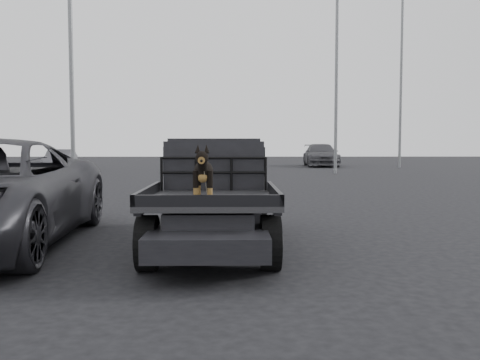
{
  "coord_description": "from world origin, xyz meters",
  "views": [
    {
      "loc": [
        0.68,
        -6.74,
        1.73
      ],
      "look_at": [
        0.78,
        -0.31,
        1.28
      ],
      "focal_mm": 40.0,
      "sensor_mm": 36.0,
      "label": 1
    }
  ],
  "objects_px": {
    "flatbed_ute": "(213,219)",
    "floodlight_mid": "(337,34)",
    "dog": "(203,176)",
    "distant_car_b": "(321,155)",
    "floodlight_near": "(70,6)",
    "distant_car_a": "(60,160)",
    "floodlight_far": "(402,56)"
  },
  "relations": [
    {
      "from": "flatbed_ute",
      "to": "dog",
      "type": "height_order",
      "value": "dog"
    },
    {
      "from": "flatbed_ute",
      "to": "floodlight_near",
      "type": "relative_size",
      "value": 0.4
    },
    {
      "from": "distant_car_b",
      "to": "floodlight_near",
      "type": "bearing_deg",
      "value": -125.53
    },
    {
      "from": "floodlight_near",
      "to": "floodlight_mid",
      "type": "xyz_separation_m",
      "value": [
        12.46,
        7.43,
        0.4
      ]
    },
    {
      "from": "distant_car_b",
      "to": "distant_car_a",
      "type": "bearing_deg",
      "value": -156.71
    },
    {
      "from": "floodlight_near",
      "to": "floodlight_far",
      "type": "distance_m",
      "value": 23.47
    },
    {
      "from": "flatbed_ute",
      "to": "floodlight_mid",
      "type": "distance_m",
      "value": 23.1
    },
    {
      "from": "distant_car_b",
      "to": "floodlight_mid",
      "type": "xyz_separation_m",
      "value": [
        -0.74,
        -9.29,
        6.91
      ]
    },
    {
      "from": "distant_car_a",
      "to": "distant_car_b",
      "type": "height_order",
      "value": "distant_car_b"
    },
    {
      "from": "dog",
      "to": "distant_car_b",
      "type": "relative_size",
      "value": 0.13
    },
    {
      "from": "dog",
      "to": "distant_car_b",
      "type": "distance_m",
      "value": 32.91
    },
    {
      "from": "dog",
      "to": "floodlight_near",
      "type": "bearing_deg",
      "value": 112.1
    },
    {
      "from": "flatbed_ute",
      "to": "dog",
      "type": "distance_m",
      "value": 2.0
    },
    {
      "from": "dog",
      "to": "distant_car_b",
      "type": "xyz_separation_m",
      "value": [
        6.92,
        32.17,
        -0.47
      ]
    },
    {
      "from": "flatbed_ute",
      "to": "distant_car_a",
      "type": "distance_m",
      "value": 26.04
    },
    {
      "from": "flatbed_ute",
      "to": "distant_car_b",
      "type": "relative_size",
      "value": 0.96
    },
    {
      "from": "dog",
      "to": "floodlight_far",
      "type": "bearing_deg",
      "value": 68.13
    },
    {
      "from": "floodlight_far",
      "to": "floodlight_mid",
      "type": "bearing_deg",
      "value": -129.25
    },
    {
      "from": "dog",
      "to": "distant_car_a",
      "type": "bearing_deg",
      "value": 111.46
    },
    {
      "from": "distant_car_a",
      "to": "floodlight_near",
      "type": "xyz_separation_m",
      "value": [
        3.86,
        -10.33,
        6.66
      ]
    },
    {
      "from": "distant_car_a",
      "to": "floodlight_mid",
      "type": "height_order",
      "value": "floodlight_mid"
    },
    {
      "from": "flatbed_ute",
      "to": "distant_car_a",
      "type": "bearing_deg",
      "value": 113.05
    },
    {
      "from": "distant_car_b",
      "to": "floodlight_far",
      "type": "height_order",
      "value": "floodlight_far"
    },
    {
      "from": "floodlight_near",
      "to": "distant_car_a",
      "type": "bearing_deg",
      "value": 110.48
    },
    {
      "from": "flatbed_ute",
      "to": "floodlight_mid",
      "type": "bearing_deg",
      "value": 73.79
    },
    {
      "from": "flatbed_ute",
      "to": "distant_car_a",
      "type": "height_order",
      "value": "distant_car_a"
    },
    {
      "from": "distant_car_a",
      "to": "floodlight_far",
      "type": "distance_m",
      "value": 23.68
    },
    {
      "from": "distant_car_a",
      "to": "floodlight_far",
      "type": "height_order",
      "value": "floodlight_far"
    },
    {
      "from": "flatbed_ute",
      "to": "floodlight_mid",
      "type": "height_order",
      "value": "floodlight_mid"
    },
    {
      "from": "distant_car_a",
      "to": "floodlight_near",
      "type": "relative_size",
      "value": 0.3
    },
    {
      "from": "flatbed_ute",
      "to": "floodlight_near",
      "type": "distance_m",
      "value": 16.52
    },
    {
      "from": "distant_car_b",
      "to": "floodlight_mid",
      "type": "bearing_deg",
      "value": -91.81
    }
  ]
}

